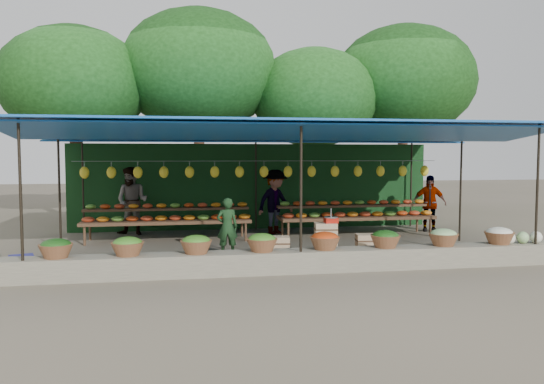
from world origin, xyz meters
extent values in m
plane|color=brown|center=(0.00, 0.00, 0.00)|extent=(60.00, 60.00, 0.00)
cube|color=#656051|center=(0.00, -2.75, 0.20)|extent=(10.60, 0.55, 0.40)
cylinder|color=black|center=(-4.80, -2.90, 1.40)|extent=(0.05, 0.05, 2.80)
cylinder|color=black|center=(0.00, -2.90, 1.40)|extent=(0.05, 0.05, 2.80)
cylinder|color=black|center=(4.80, -2.90, 1.40)|extent=(0.05, 0.05, 2.80)
cylinder|color=black|center=(-4.80, 0.00, 1.40)|extent=(0.05, 0.05, 2.80)
cylinder|color=black|center=(4.80, 0.00, 1.40)|extent=(0.05, 0.05, 2.80)
cylinder|color=black|center=(-4.80, 2.90, 1.40)|extent=(0.05, 0.05, 2.80)
cylinder|color=black|center=(0.00, 2.90, 1.40)|extent=(0.05, 0.05, 2.80)
cylinder|color=black|center=(4.80, 2.90, 1.40)|extent=(0.05, 0.05, 2.80)
cube|color=#1759AE|center=(0.00, 0.00, 2.80)|extent=(10.80, 6.60, 0.04)
cube|color=#1759AE|center=(0.00, -2.00, 2.62)|extent=(10.80, 2.19, 0.26)
cube|color=#1759AE|center=(0.00, 2.00, 2.62)|extent=(10.80, 2.19, 0.26)
cylinder|color=#9C9CA1|center=(0.00, 1.40, 2.02)|extent=(9.60, 0.01, 0.01)
ellipsoid|color=yellow|center=(-4.50, 1.40, 1.74)|extent=(0.23, 0.17, 0.30)
ellipsoid|color=yellow|center=(-3.86, 1.40, 1.74)|extent=(0.23, 0.17, 0.30)
ellipsoid|color=yellow|center=(-3.21, 1.40, 1.74)|extent=(0.23, 0.17, 0.30)
ellipsoid|color=yellow|center=(-2.57, 1.40, 1.74)|extent=(0.23, 0.17, 0.30)
ellipsoid|color=yellow|center=(-1.93, 1.40, 1.74)|extent=(0.23, 0.17, 0.30)
ellipsoid|color=yellow|center=(-1.29, 1.40, 1.74)|extent=(0.23, 0.17, 0.30)
ellipsoid|color=yellow|center=(-0.64, 1.40, 1.74)|extent=(0.23, 0.17, 0.30)
ellipsoid|color=yellow|center=(0.00, 1.40, 1.74)|extent=(0.23, 0.17, 0.30)
ellipsoid|color=yellow|center=(0.64, 1.40, 1.74)|extent=(0.23, 0.17, 0.30)
ellipsoid|color=yellow|center=(1.29, 1.40, 1.74)|extent=(0.23, 0.17, 0.30)
ellipsoid|color=yellow|center=(1.93, 1.40, 1.74)|extent=(0.23, 0.17, 0.30)
ellipsoid|color=yellow|center=(2.57, 1.40, 1.74)|extent=(0.23, 0.17, 0.30)
ellipsoid|color=yellow|center=(3.21, 1.40, 1.74)|extent=(0.23, 0.17, 0.30)
ellipsoid|color=yellow|center=(3.86, 1.40, 1.74)|extent=(0.23, 0.17, 0.30)
ellipsoid|color=yellow|center=(4.50, 1.40, 1.74)|extent=(0.23, 0.17, 0.30)
ellipsoid|color=#1D5015|center=(-4.30, -2.75, 0.62)|extent=(0.52, 0.52, 0.23)
ellipsoid|color=#3F7F21|center=(-3.10, -2.75, 0.62)|extent=(0.52, 0.52, 0.23)
ellipsoid|color=#3F7F21|center=(-1.90, -2.75, 0.62)|extent=(0.52, 0.52, 0.23)
ellipsoid|color=#3F7F21|center=(-0.70, -2.75, 0.62)|extent=(0.52, 0.52, 0.23)
ellipsoid|color=#B6360F|center=(0.50, -2.75, 0.62)|extent=(0.52, 0.52, 0.23)
ellipsoid|color=#1D5015|center=(1.70, -2.75, 0.62)|extent=(0.52, 0.52, 0.23)
ellipsoid|color=#9CCD80|center=(2.90, -2.75, 0.62)|extent=(0.52, 0.52, 0.23)
ellipsoid|color=white|center=(4.10, -2.75, 0.62)|extent=(0.52, 0.52, 0.23)
cube|color=#18441F|center=(0.00, 3.15, 1.25)|extent=(10.60, 0.06, 2.50)
cylinder|color=#3C2016|center=(-5.50, 5.80, 1.98)|extent=(0.36, 0.36, 3.97)
ellipsoid|color=#11340E|center=(-5.50, 5.80, 4.46)|extent=(4.77, 4.77, 3.69)
cylinder|color=#3C2016|center=(-1.50, 6.20, 2.24)|extent=(0.36, 0.36, 4.48)
ellipsoid|color=#11340E|center=(-1.50, 6.20, 5.04)|extent=(5.39, 5.39, 4.17)
cylinder|color=#3C2016|center=(2.50, 5.90, 1.86)|extent=(0.36, 0.36, 3.71)
ellipsoid|color=#11340E|center=(2.50, 5.90, 4.18)|extent=(4.47, 4.47, 3.45)
cylinder|color=#3C2016|center=(6.00, 6.30, 2.18)|extent=(0.36, 0.36, 4.35)
ellipsoid|color=#11340E|center=(6.00, 6.30, 4.90)|extent=(5.24, 5.24, 4.05)
cube|color=#462C1C|center=(-2.50, 1.30, 0.50)|extent=(4.20, 0.95, 0.08)
cube|color=#462C1C|center=(-2.50, 1.60, 0.78)|extent=(4.20, 0.35, 0.06)
cylinder|color=#462C1C|center=(-4.45, 0.90, 0.25)|extent=(0.06, 0.06, 0.50)
cylinder|color=#462C1C|center=(-0.55, 0.90, 0.25)|extent=(0.06, 0.06, 0.50)
cylinder|color=#462C1C|center=(-4.45, 1.70, 0.25)|extent=(0.06, 0.06, 0.50)
cylinder|color=#462C1C|center=(-0.55, 1.70, 0.25)|extent=(0.06, 0.06, 0.50)
ellipsoid|color=#C23C1B|center=(-4.40, 1.15, 0.60)|extent=(0.31, 0.26, 0.13)
ellipsoid|color=#609D30|center=(-4.40, 1.60, 0.87)|extent=(0.26, 0.22, 0.12)
ellipsoid|color=orange|center=(-4.05, 1.15, 0.60)|extent=(0.31, 0.26, 0.13)
ellipsoid|color=#B6360F|center=(-4.05, 1.60, 0.87)|extent=(0.26, 0.22, 0.12)
ellipsoid|color=#609D30|center=(-3.70, 1.15, 0.60)|extent=(0.31, 0.26, 0.13)
ellipsoid|color=#C23C1B|center=(-3.70, 1.60, 0.87)|extent=(0.26, 0.22, 0.12)
ellipsoid|color=#B6360F|center=(-3.35, 1.15, 0.60)|extent=(0.31, 0.26, 0.13)
ellipsoid|color=orange|center=(-3.35, 1.60, 0.87)|extent=(0.26, 0.22, 0.12)
ellipsoid|color=#C23C1B|center=(-3.00, 1.15, 0.60)|extent=(0.31, 0.26, 0.13)
ellipsoid|color=#C23C1B|center=(-3.00, 1.60, 0.87)|extent=(0.26, 0.22, 0.12)
ellipsoid|color=orange|center=(-2.65, 1.15, 0.60)|extent=(0.31, 0.26, 0.13)
ellipsoid|color=orange|center=(-2.65, 1.60, 0.87)|extent=(0.26, 0.22, 0.12)
ellipsoid|color=#C23C1B|center=(-2.30, 1.15, 0.60)|extent=(0.31, 0.26, 0.13)
ellipsoid|color=#609D30|center=(-2.30, 1.60, 0.87)|extent=(0.26, 0.22, 0.12)
ellipsoid|color=orange|center=(-1.95, 1.15, 0.60)|extent=(0.31, 0.26, 0.13)
ellipsoid|color=#B6360F|center=(-1.95, 1.60, 0.87)|extent=(0.26, 0.22, 0.12)
ellipsoid|color=#609D30|center=(-1.60, 1.15, 0.60)|extent=(0.31, 0.26, 0.13)
ellipsoid|color=#C23C1B|center=(-1.60, 1.60, 0.87)|extent=(0.26, 0.22, 0.12)
ellipsoid|color=#B6360F|center=(-1.25, 1.15, 0.60)|extent=(0.31, 0.26, 0.13)
ellipsoid|color=orange|center=(-1.25, 1.60, 0.87)|extent=(0.26, 0.22, 0.12)
ellipsoid|color=#C23C1B|center=(-0.90, 1.15, 0.60)|extent=(0.31, 0.26, 0.13)
ellipsoid|color=#C23C1B|center=(-0.90, 1.60, 0.87)|extent=(0.26, 0.22, 0.12)
ellipsoid|color=orange|center=(-0.55, 1.15, 0.60)|extent=(0.31, 0.26, 0.13)
ellipsoid|color=orange|center=(-0.55, 1.60, 0.87)|extent=(0.26, 0.22, 0.12)
cube|color=#462C1C|center=(2.50, 1.30, 0.50)|extent=(4.20, 0.95, 0.08)
cube|color=#462C1C|center=(2.50, 1.60, 0.78)|extent=(4.20, 0.35, 0.06)
cylinder|color=#462C1C|center=(0.55, 0.90, 0.25)|extent=(0.06, 0.06, 0.50)
cylinder|color=#462C1C|center=(4.45, 0.90, 0.25)|extent=(0.06, 0.06, 0.50)
cylinder|color=#462C1C|center=(0.55, 1.70, 0.25)|extent=(0.06, 0.06, 0.50)
cylinder|color=#462C1C|center=(4.45, 1.70, 0.25)|extent=(0.06, 0.06, 0.50)
ellipsoid|color=#C23C1B|center=(0.60, 1.15, 0.60)|extent=(0.31, 0.26, 0.13)
ellipsoid|color=#609D30|center=(0.60, 1.60, 0.87)|extent=(0.26, 0.22, 0.12)
ellipsoid|color=orange|center=(0.95, 1.15, 0.60)|extent=(0.31, 0.26, 0.13)
ellipsoid|color=#B6360F|center=(0.95, 1.60, 0.87)|extent=(0.26, 0.22, 0.12)
ellipsoid|color=#609D30|center=(1.30, 1.15, 0.60)|extent=(0.31, 0.26, 0.13)
ellipsoid|color=#C23C1B|center=(1.30, 1.60, 0.87)|extent=(0.26, 0.22, 0.12)
ellipsoid|color=#B6360F|center=(1.65, 1.15, 0.60)|extent=(0.31, 0.26, 0.13)
ellipsoid|color=orange|center=(1.65, 1.60, 0.87)|extent=(0.26, 0.22, 0.12)
ellipsoid|color=#C23C1B|center=(2.00, 1.15, 0.60)|extent=(0.31, 0.26, 0.13)
ellipsoid|color=#C23C1B|center=(2.00, 1.60, 0.87)|extent=(0.26, 0.22, 0.12)
ellipsoid|color=orange|center=(2.35, 1.15, 0.60)|extent=(0.31, 0.26, 0.13)
ellipsoid|color=orange|center=(2.35, 1.60, 0.87)|extent=(0.26, 0.22, 0.12)
ellipsoid|color=#C23C1B|center=(2.70, 1.15, 0.60)|extent=(0.31, 0.26, 0.13)
ellipsoid|color=#609D30|center=(2.70, 1.60, 0.87)|extent=(0.26, 0.22, 0.12)
ellipsoid|color=orange|center=(3.05, 1.15, 0.60)|extent=(0.31, 0.26, 0.13)
ellipsoid|color=#B6360F|center=(3.05, 1.60, 0.87)|extent=(0.26, 0.22, 0.12)
ellipsoid|color=#609D30|center=(3.40, 1.15, 0.60)|extent=(0.31, 0.26, 0.13)
ellipsoid|color=#C23C1B|center=(3.40, 1.60, 0.87)|extent=(0.26, 0.22, 0.12)
ellipsoid|color=#B6360F|center=(3.75, 1.15, 0.60)|extent=(0.31, 0.26, 0.13)
ellipsoid|color=orange|center=(3.75, 1.60, 0.87)|extent=(0.26, 0.22, 0.12)
ellipsoid|color=#C23C1B|center=(4.10, 1.15, 0.60)|extent=(0.31, 0.26, 0.13)
ellipsoid|color=#C23C1B|center=(4.10, 1.60, 0.87)|extent=(0.26, 0.22, 0.12)
ellipsoid|color=orange|center=(4.45, 1.15, 0.60)|extent=(0.31, 0.26, 0.13)
ellipsoid|color=orange|center=(4.45, 1.60, 0.87)|extent=(0.26, 0.22, 0.12)
cube|color=tan|center=(-0.21, -1.76, 0.12)|extent=(0.49, 0.40, 0.25)
cube|color=tan|center=(-0.21, -1.76, 0.39)|extent=(0.49, 0.40, 0.25)
cube|color=tan|center=(0.79, -1.76, 0.12)|extent=(0.49, 0.40, 0.25)
cube|color=tan|center=(0.79, -1.76, 0.39)|extent=(0.49, 0.40, 0.25)
cube|color=tan|center=(0.79, -1.76, 0.65)|extent=(0.49, 0.40, 0.25)
cube|color=tan|center=(1.69, -1.76, 0.12)|extent=(0.49, 0.40, 0.25)
cube|color=tan|center=(1.69, -1.76, 0.39)|extent=(0.49, 0.40, 0.25)
cube|color=red|center=(0.91, -1.76, 0.82)|extent=(0.26, 0.23, 0.11)
cylinder|color=#9C9CA1|center=(0.91, -1.76, 0.89)|extent=(0.28, 0.28, 0.03)
cylinder|color=#9C9CA1|center=(0.91, -1.76, 0.97)|extent=(0.03, 0.03, 0.19)
imported|color=#1B3D1C|center=(-1.18, -0.96, 0.63)|extent=(0.47, 0.31, 1.26)
imported|color=slate|center=(-3.46, 2.44, 0.93)|extent=(1.10, 0.99, 1.85)
imported|color=slate|center=(0.41, 2.04, 0.89)|extent=(1.32, 1.12, 1.78)
imported|color=slate|center=(4.84, 1.76, 0.80)|extent=(1.02, 0.73, 1.60)
cube|color=navy|center=(-5.19, -1.60, 0.13)|extent=(0.51, 0.44, 0.26)
camera|label=1|loc=(-2.18, -12.30, 2.17)|focal=35.00mm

